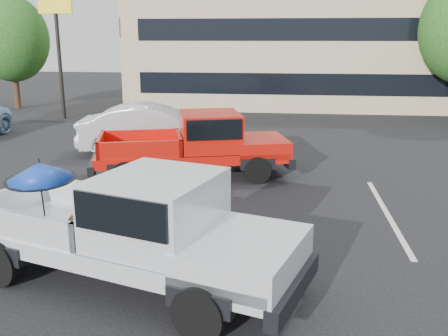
{
  "coord_description": "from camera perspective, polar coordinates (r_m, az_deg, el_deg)",
  "views": [
    {
      "loc": [
        0.58,
        -9.02,
        3.91
      ],
      "look_at": [
        -0.58,
        0.72,
        1.3
      ],
      "focal_mm": 40.0,
      "sensor_mm": 36.0,
      "label": 1
    }
  ],
  "objects": [
    {
      "name": "ground",
      "position": [
        9.85,
        2.87,
        -8.52
      ],
      "size": [
        90.0,
        90.0,
        0.0
      ],
      "primitive_type": "plane",
      "color": "black",
      "rests_on": "ground"
    },
    {
      "name": "stripe_left",
      "position": [
        12.23,
        -10.65,
        -4.0
      ],
      "size": [
        0.12,
        5.0,
        0.01
      ],
      "primitive_type": "cube",
      "color": "silver",
      "rests_on": "ground"
    },
    {
      "name": "stripe_right",
      "position": [
        11.94,
        18.14,
        -4.98
      ],
      "size": [
        0.12,
        5.0,
        0.01
      ],
      "primitive_type": "cube",
      "color": "silver",
      "rests_on": "ground"
    },
    {
      "name": "motel_building",
      "position": [
        30.05,
        9.75,
        13.35
      ],
      "size": [
        20.4,
        8.4,
        6.3
      ],
      "color": "tan",
      "rests_on": "ground"
    },
    {
      "name": "motel_sign",
      "position": [
        25.35,
        -18.63,
        15.84
      ],
      "size": [
        1.6,
        0.22,
        6.0
      ],
      "color": "black",
      "rests_on": "ground"
    },
    {
      "name": "tree_left",
      "position": [
        29.83,
        -23.15,
        13.4
      ],
      "size": [
        3.96,
        3.96,
        6.02
      ],
      "color": "#332114",
      "rests_on": "ground"
    },
    {
      "name": "tree_back",
      "position": [
        33.46,
        16.7,
        15.16
      ],
      "size": [
        4.68,
        4.68,
        7.11
      ],
      "color": "#332114",
      "rests_on": "ground"
    },
    {
      "name": "silver_pickup",
      "position": [
        7.92,
        -9.09,
        -6.44
      ],
      "size": [
        6.02,
        3.61,
        2.06
      ],
      "rotation": [
        0.0,
        0.0,
        -0.31
      ],
      "color": "black",
      "rests_on": "ground"
    },
    {
      "name": "red_pickup",
      "position": [
        14.1,
        -2.27,
        2.98
      ],
      "size": [
        5.87,
        3.32,
        1.83
      ],
      "rotation": [
        0.0,
        0.0,
        0.27
      ],
      "color": "black",
      "rests_on": "ground"
    },
    {
      "name": "silver_sedan",
      "position": [
        17.1,
        -7.86,
        4.4
      ],
      "size": [
        5.26,
        2.45,
        1.67
      ],
      "primitive_type": "imported",
      "rotation": [
        0.0,
        0.0,
        1.71
      ],
      "color": "#BABDC2",
      "rests_on": "ground"
    }
  ]
}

